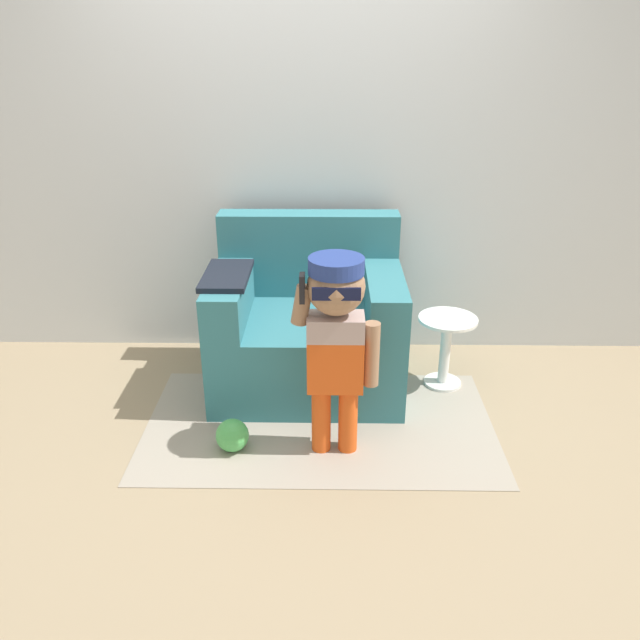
{
  "coord_description": "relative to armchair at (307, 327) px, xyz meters",
  "views": [
    {
      "loc": [
        0.18,
        -3.08,
        1.9
      ],
      "look_at": [
        0.13,
        -0.15,
        0.57
      ],
      "focal_mm": 35.0,
      "sensor_mm": 36.0,
      "label": 1
    }
  ],
  "objects": [
    {
      "name": "armchair",
      "position": [
        0.0,
        0.0,
        0.0
      ],
      "size": [
        1.09,
        0.85,
        0.96
      ],
      "color": "teal",
      "rests_on": "ground_plane"
    },
    {
      "name": "toy_ball",
      "position": [
        -0.35,
        -0.7,
        -0.27
      ],
      "size": [
        0.17,
        0.17,
        0.17
      ],
      "color": "#4CB256",
      "rests_on": "ground_plane"
    },
    {
      "name": "wall_back",
      "position": [
        -0.05,
        0.51,
        0.95
      ],
      "size": [
        10.0,
        0.05,
        2.6
      ],
      "color": "silver",
      "rests_on": "ground_plane"
    },
    {
      "name": "person_child",
      "position": [
        0.16,
        -0.69,
        0.33
      ],
      "size": [
        0.42,
        0.31,
        1.02
      ],
      "color": "#E05119",
      "rests_on": "ground_plane"
    },
    {
      "name": "ground_plane",
      "position": [
        -0.05,
        -0.22,
        -0.35
      ],
      "size": [
        10.0,
        10.0,
        0.0
      ],
      "primitive_type": "plane",
      "color": "#998466"
    },
    {
      "name": "side_table",
      "position": [
        0.81,
        -0.04,
        -0.09
      ],
      "size": [
        0.34,
        0.34,
        0.44
      ],
      "color": "white",
      "rests_on": "ground_plane"
    },
    {
      "name": "rug",
      "position": [
        0.08,
        -0.48,
        -0.35
      ],
      "size": [
        1.85,
        1.07,
        0.01
      ],
      "color": "#9E9384",
      "rests_on": "ground_plane"
    }
  ]
}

